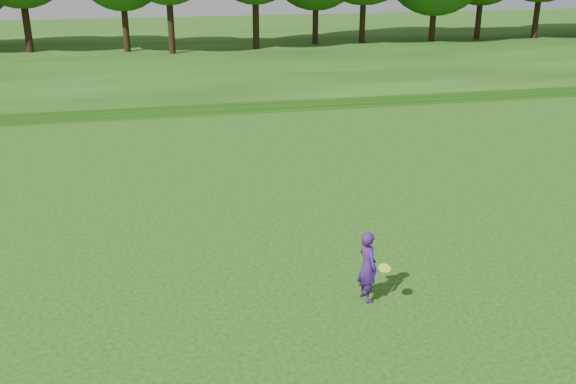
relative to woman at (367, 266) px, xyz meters
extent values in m
plane|color=#16430D|center=(-4.57, -0.43, -0.86)|extent=(140.00, 140.00, 0.00)
cube|color=#16430D|center=(-4.57, 33.57, -0.56)|extent=(130.00, 30.00, 0.60)
cube|color=gray|center=(-4.57, 19.57, -0.84)|extent=(130.00, 1.60, 0.04)
imported|color=#3E1973|center=(0.00, 0.00, 0.00)|extent=(0.54, 0.70, 1.72)
cylinder|color=#B5F426|center=(0.22, -0.50, 0.18)|extent=(0.28, 0.27, 0.12)
camera|label=1|loc=(-4.65, -12.53, 6.85)|focal=40.00mm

